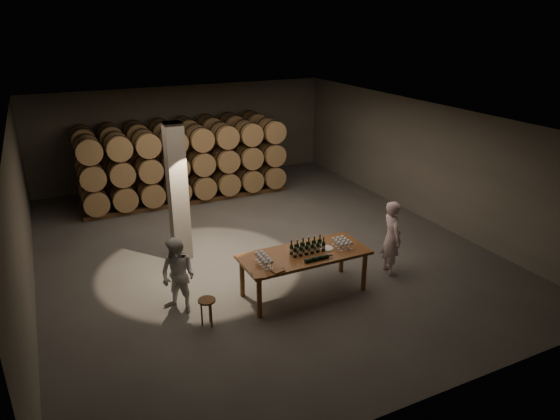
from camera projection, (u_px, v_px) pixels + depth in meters
name	position (u px, v px, depth m)	size (l,w,h in m)	color
room	(178.00, 193.00, 11.25)	(12.00, 12.00, 12.00)	#504D4B
tasting_table	(304.00, 258.00, 10.01)	(2.60, 1.10, 0.90)	brown
barrel_stack_back	(175.00, 153.00, 16.09)	(6.26, 0.95, 2.31)	#57331D
barrel_stack_front	(187.00, 164.00, 14.91)	(6.26, 0.95, 2.31)	#57331D
bottle_cluster	(308.00, 248.00, 9.96)	(0.73, 0.23, 0.30)	black
lying_bottles	(317.00, 259.00, 9.66)	(0.61, 0.08, 0.08)	black
glass_cluster_left	(264.00, 258.00, 9.48)	(0.20, 0.53, 0.18)	silver
glass_cluster_right	(342.00, 241.00, 10.21)	(0.30, 0.41, 0.17)	silver
plate	(326.00, 248.00, 10.16)	(0.28, 0.28, 0.02)	white
notebook_near	(278.00, 270.00, 9.26)	(0.22, 0.18, 0.03)	brown
notebook_corner	(259.00, 275.00, 9.12)	(0.24, 0.31, 0.03)	brown
pen	(281.00, 269.00, 9.32)	(0.01, 0.01, 0.15)	black
stool	(207.00, 304.00, 9.07)	(0.32, 0.32, 0.53)	#57331D
person_man	(392.00, 238.00, 10.82)	(0.61, 0.40, 1.67)	#F5D4DC
person_woman	(178.00, 276.00, 9.41)	(0.73, 0.57, 1.51)	silver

